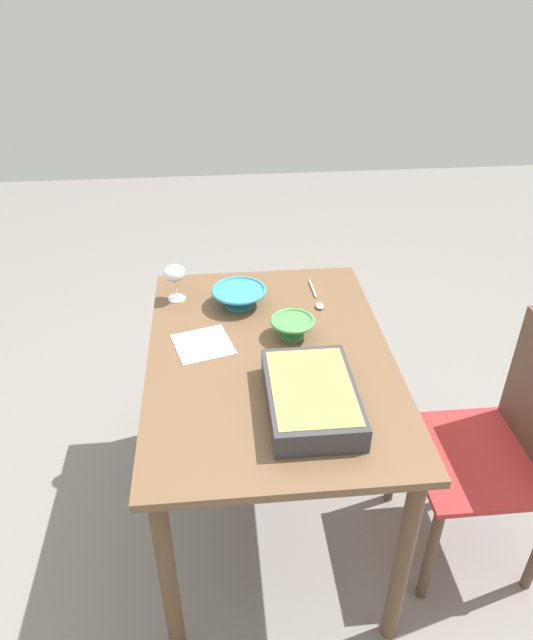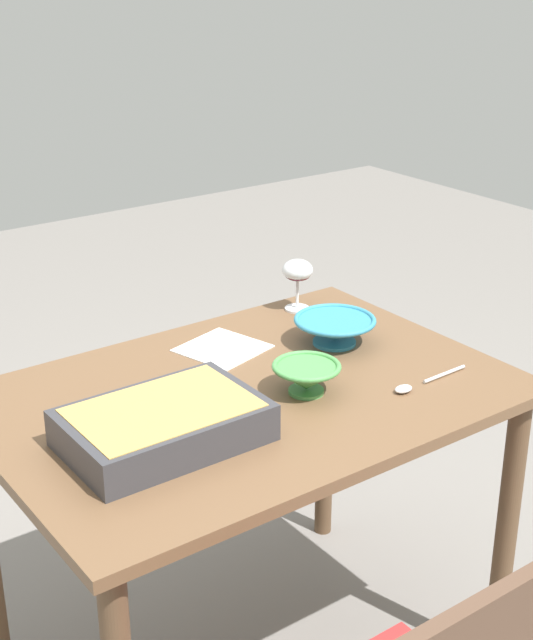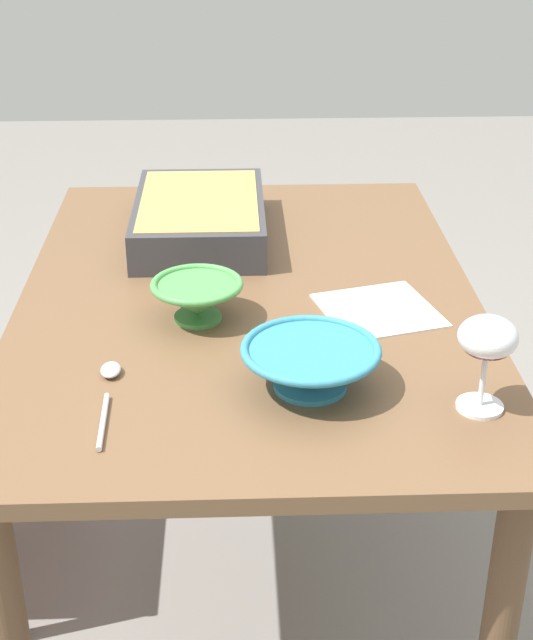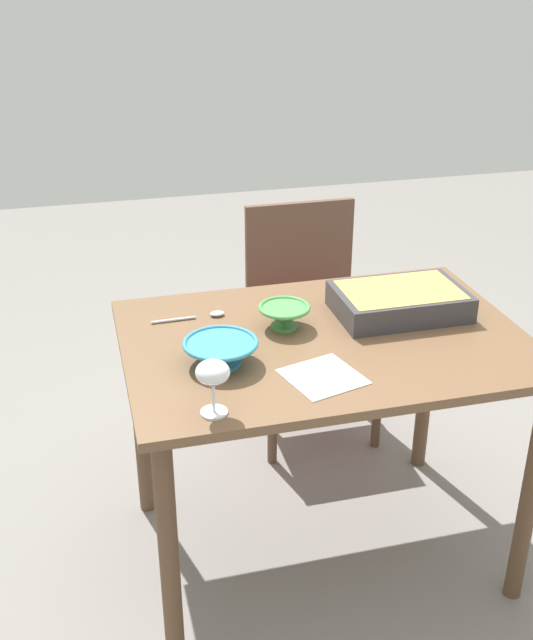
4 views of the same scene
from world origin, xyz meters
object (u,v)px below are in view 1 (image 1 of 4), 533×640
dining_table (270,381)px  mixing_bowl (293,327)px  casserole_dish (311,396)px  serving_spoon (317,300)px  wine_glass (174,275)px  small_bowl (239,296)px  napkin (203,344)px  chair (501,443)px

dining_table → mixing_bowl: mixing_bowl is taller
casserole_dish → serving_spoon: size_ratio=1.74×
wine_glass → casserole_dish: 0.76m
casserole_dish → serving_spoon: (-0.58, 0.12, -0.04)m
small_bowl → napkin: 0.28m
chair → napkin: chair is taller
mixing_bowl → serving_spoon: mixing_bowl is taller
serving_spoon → chair: bearing=48.0°
napkin → wine_glass: bearing=-162.3°
serving_spoon → napkin: serving_spoon is taller
wine_glass → casserole_dish: size_ratio=0.37×
casserole_dish → small_bowl: (-0.58, -0.17, -0.00)m
small_bowl → napkin: bearing=-29.3°
wine_glass → small_bowl: bearing=74.6°
dining_table → mixing_bowl: bearing=138.4°
dining_table → small_bowl: small_bowl is taller
wine_glass → napkin: (0.30, 0.10, -0.10)m
chair → napkin: size_ratio=4.94×
wine_glass → napkin: wine_glass is taller
casserole_dish → mixing_bowl: size_ratio=2.53×
casserole_dish → serving_spoon: bearing=168.5°
wine_glass → chair: bearing=62.1°
chair → wine_glass: wine_glass is taller
mixing_bowl → dining_table: bearing=-41.6°
wine_glass → serving_spoon: (0.07, 0.52, -0.10)m
dining_table → serving_spoon: bearing=146.3°
serving_spoon → wine_glass: bearing=-97.6°
serving_spoon → napkin: (0.23, -0.42, -0.01)m
wine_glass → casserole_dish: wine_glass is taller
dining_table → chair: 0.80m
serving_spoon → dining_table: bearing=-33.7°
dining_table → casserole_dish: size_ratio=2.97×
wine_glass → mixing_bowl: wine_glass is taller
wine_glass → casserole_dish: bearing=32.1°
casserole_dish → napkin: 0.46m
wine_glass → mixing_bowl: 0.49m
dining_table → wine_glass: wine_glass is taller
serving_spoon → napkin: size_ratio=1.22×
dining_table → napkin: napkin is taller
chair → dining_table: bearing=-103.8°
mixing_bowl → napkin: (0.02, -0.30, -0.04)m
small_bowl → wine_glass: bearing=-105.4°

